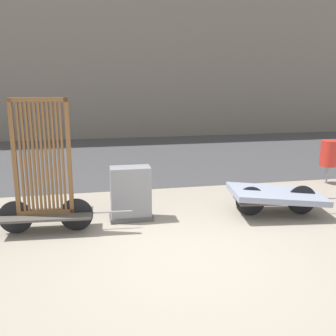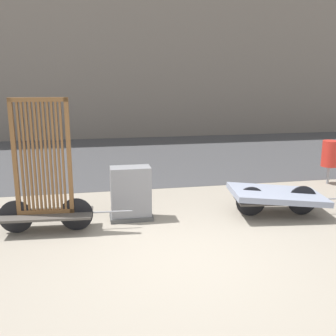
% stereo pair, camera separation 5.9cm
% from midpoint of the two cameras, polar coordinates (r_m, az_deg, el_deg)
% --- Properties ---
extents(ground_plane, '(60.00, 60.00, 0.00)m').
position_cam_midpoint_polar(ground_plane, '(6.00, 3.06, -12.83)').
color(ground_plane, gray).
extents(road_strip, '(56.00, 8.28, 0.01)m').
position_cam_midpoint_polar(road_strip, '(13.41, -5.16, 1.75)').
color(road_strip, '#424244').
rests_on(road_strip, ground_plane).
extents(bike_cart_with_bedframe, '(2.28, 0.73, 2.30)m').
position_cam_midpoint_polar(bike_cart_with_bedframe, '(6.97, -17.25, -2.49)').
color(bike_cart_with_bedframe, '#4C4742').
rests_on(bike_cart_with_bedframe, ground_plane).
extents(bike_cart_with_mattress, '(2.41, 1.27, 0.57)m').
position_cam_midpoint_polar(bike_cart_with_mattress, '(7.87, 15.76, -3.90)').
color(bike_cart_with_mattress, '#4C4742').
rests_on(bike_cart_with_mattress, ground_plane).
extents(utility_cabinet, '(0.80, 0.44, 1.01)m').
position_cam_midpoint_polar(utility_cabinet, '(7.37, -5.18, -3.99)').
color(utility_cabinet, '#4C4C4C').
rests_on(utility_cabinet, ground_plane).
extents(trash_bin, '(0.40, 0.40, 1.09)m').
position_cam_midpoint_polar(trash_bin, '(10.55, 22.61, 1.90)').
color(trash_bin, gray).
rests_on(trash_bin, ground_plane).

